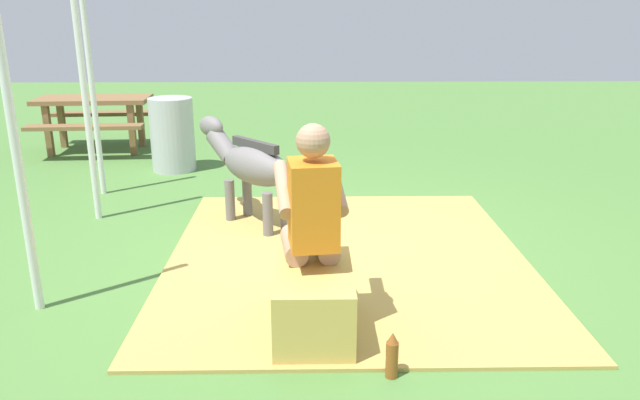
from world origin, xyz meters
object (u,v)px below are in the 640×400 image
at_px(person_seated, 311,217).
at_px(tent_pole_left, 14,141).
at_px(water_barrel, 172,134).
at_px(tent_pole_mid, 85,98).
at_px(hay_bale, 314,302).
at_px(picnic_bench, 94,110).
at_px(soda_bottle, 392,356).
at_px(tent_pole_right, 92,87).
at_px(pony_standing, 250,165).

height_order(person_seated, tent_pole_left, tent_pole_left).
bearing_deg(water_barrel, tent_pole_mid, 169.03).
height_order(hay_bale, tent_pole_left, tent_pole_left).
bearing_deg(picnic_bench, water_barrel, -129.28).
bearing_deg(person_seated, picnic_bench, 31.18).
bearing_deg(soda_bottle, picnic_bench, 31.58).
bearing_deg(picnic_bench, person_seated, -148.82).
height_order(hay_bale, tent_pole_right, tent_pole_right).
bearing_deg(pony_standing, soda_bottle, -158.28).
height_order(person_seated, picnic_bench, person_seated).
distance_m(tent_pole_mid, picnic_bench, 3.06).
bearing_deg(pony_standing, tent_pole_left, 141.85).
bearing_deg(picnic_bench, tent_pole_mid, -161.90).
relative_size(hay_bale, tent_pole_mid, 0.34).
bearing_deg(hay_bale, water_barrel, 22.92).
xyz_separation_m(hay_bale, tent_pole_mid, (2.21, 2.05, 0.93)).
xyz_separation_m(pony_standing, tent_pole_right, (1.02, 1.70, 0.57)).
bearing_deg(picnic_bench, tent_pole_right, -160.55).
distance_m(pony_standing, picnic_bench, 3.91).
relative_size(hay_bale, soda_bottle, 2.84).
distance_m(water_barrel, tent_pole_right, 1.34).
height_order(hay_bale, water_barrel, water_barrel).
bearing_deg(tent_pole_left, pony_standing, -38.15).
xyz_separation_m(hay_bale, pony_standing, (2.00, 0.56, 0.36)).
bearing_deg(tent_pole_left, tent_pole_right, 8.96).
bearing_deg(person_seated, soda_bottle, -145.41).
distance_m(tent_pole_left, tent_pole_right, 2.69).
bearing_deg(hay_bale, tent_pole_mid, 42.85).
relative_size(tent_pole_right, picnic_bench, 1.46).
distance_m(person_seated, water_barrel, 4.21).
distance_m(water_barrel, tent_pole_mid, 1.97).
height_order(soda_bottle, tent_pole_right, tent_pole_right).
bearing_deg(soda_bottle, hay_bale, 41.82).
height_order(hay_bale, tent_pole_mid, tent_pole_mid).
bearing_deg(picnic_bench, hay_bale, -149.52).
distance_m(soda_bottle, tent_pole_left, 2.62).
bearing_deg(soda_bottle, water_barrel, 25.28).
distance_m(hay_bale, tent_pole_left, 2.10).
height_order(hay_bale, soda_bottle, hay_bale).
height_order(soda_bottle, picnic_bench, picnic_bench).
bearing_deg(hay_bale, tent_pole_right, 36.79).
distance_m(tent_pole_right, tent_pole_mid, 0.84).
height_order(tent_pole_left, tent_pole_right, same).
bearing_deg(tent_pole_left, hay_bale, -101.27).
distance_m(tent_pole_left, picnic_bench, 4.86).
relative_size(person_seated, tent_pole_right, 0.57).
bearing_deg(tent_pole_right, hay_bale, -143.21).
distance_m(soda_bottle, water_barrel, 4.97).
bearing_deg(person_seated, tent_pole_mid, 44.81).
distance_m(tent_pole_right, picnic_bench, 2.24).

